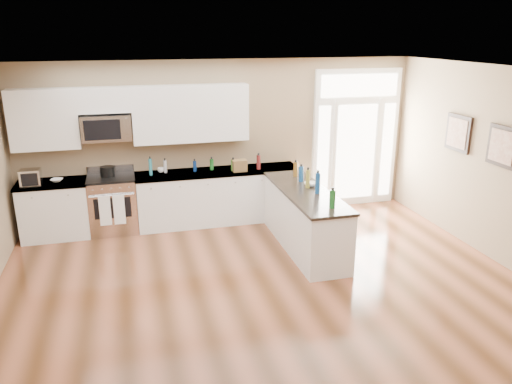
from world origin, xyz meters
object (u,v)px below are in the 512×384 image
(peninsula_cabinet, at_px, (304,221))
(stockpot, at_px, (107,171))
(toaster_oven, at_px, (31,178))
(kitchen_range, at_px, (113,204))

(peninsula_cabinet, distance_m, stockpot, 3.36)
(peninsula_cabinet, bearing_deg, stockpot, 152.38)
(peninsula_cabinet, height_order, stockpot, stockpot)
(toaster_oven, bearing_deg, kitchen_range, 6.56)
(peninsula_cabinet, relative_size, kitchen_range, 2.15)
(stockpot, xyz_separation_m, toaster_oven, (-1.15, -0.21, 0.03))
(kitchen_range, relative_size, toaster_oven, 3.56)
(kitchen_range, bearing_deg, toaster_oven, -173.98)
(kitchen_range, xyz_separation_m, stockpot, (-0.05, 0.08, 0.56))
(stockpot, relative_size, toaster_oven, 0.77)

